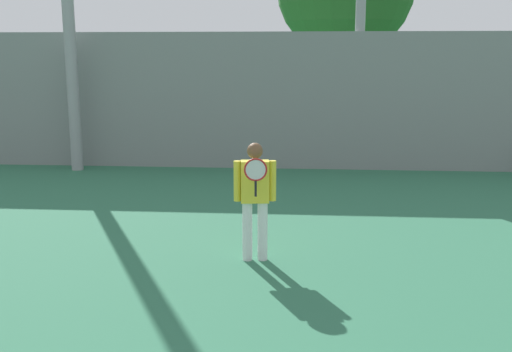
{
  "coord_description": "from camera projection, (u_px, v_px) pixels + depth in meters",
  "views": [
    {
      "loc": [
        0.81,
        -0.91,
        2.87
      ],
      "look_at": [
        0.08,
        8.36,
        0.97
      ],
      "focal_mm": 42.0,
      "sensor_mm": 36.0,
      "label": 1
    }
  ],
  "objects": [
    {
      "name": "tennis_player",
      "position": [
        255.0,
        194.0,
        8.31
      ],
      "size": [
        0.59,
        0.43,
        1.68
      ],
      "rotation": [
        0.0,
        0.0,
        0.11
      ],
      "color": "silver",
      "rests_on": "ground_plane"
    },
    {
      "name": "back_fence",
      "position": [
        271.0,
        101.0,
        14.98
      ],
      "size": [
        31.52,
        0.06,
        3.41
      ],
      "color": "gray",
      "rests_on": "ground_plane"
    }
  ]
}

